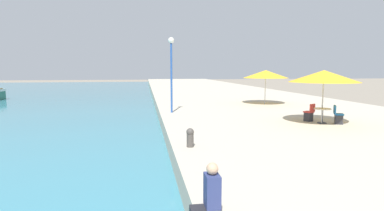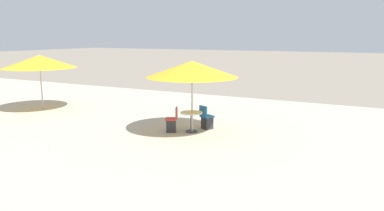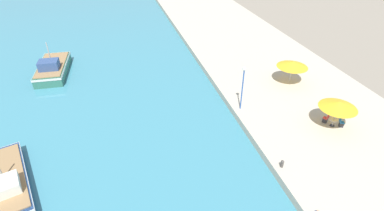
{
  "view_description": "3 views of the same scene",
  "coord_description": "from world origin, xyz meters",
  "px_view_note": "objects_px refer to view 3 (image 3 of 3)",
  "views": [
    {
      "loc": [
        -0.88,
        -1.15,
        3.38
      ],
      "look_at": [
        1.5,
        13.92,
        1.54
      ],
      "focal_mm": 28.0,
      "sensor_mm": 36.0,
      "label": 1
    },
    {
      "loc": [
        -4.1,
        6.01,
        4.22
      ],
      "look_at": [
        7.68,
        12.18,
        1.74
      ],
      "focal_mm": 35.0,
      "sensor_mm": 36.0,
      "label": 2
    },
    {
      "loc": [
        -10.43,
        -5.5,
        17.32
      ],
      "look_at": [
        -4.0,
        18.0,
        1.34
      ],
      "focal_mm": 28.0,
      "sensor_mm": 36.0,
      "label": 3
    }
  ],
  "objects_px": {
    "mooring_bollard": "(282,163)",
    "lamppost": "(243,81)",
    "cafe_chair_left": "(325,119)",
    "cafe_umbrella_white": "(293,64)",
    "cafe_chair_right": "(341,124)",
    "fishing_boat_near": "(6,183)",
    "fishing_boat_mid": "(53,68)",
    "cafe_table": "(333,121)",
    "cafe_umbrella_pink": "(339,105)"
  },
  "relations": [
    {
      "from": "mooring_bollard",
      "to": "lamppost",
      "type": "relative_size",
      "value": 0.14
    },
    {
      "from": "cafe_chair_left",
      "to": "lamppost",
      "type": "xyz_separation_m",
      "value": [
        -6.67,
        4.21,
        2.77
      ]
    },
    {
      "from": "cafe_umbrella_white",
      "to": "cafe_chair_left",
      "type": "bearing_deg",
      "value": -96.17
    },
    {
      "from": "cafe_chair_right",
      "to": "lamppost",
      "type": "relative_size",
      "value": 0.2
    },
    {
      "from": "fishing_boat_near",
      "to": "cafe_chair_left",
      "type": "xyz_separation_m",
      "value": [
        26.95,
        0.2,
        0.39
      ]
    },
    {
      "from": "cafe_umbrella_white",
      "to": "mooring_bollard",
      "type": "xyz_separation_m",
      "value": [
        -7.62,
        -11.84,
        -1.94
      ]
    },
    {
      "from": "fishing_boat_mid",
      "to": "cafe_umbrella_white",
      "type": "bearing_deg",
      "value": -18.69
    },
    {
      "from": "fishing_boat_near",
      "to": "cafe_chair_right",
      "type": "xyz_separation_m",
      "value": [
        27.93,
        -0.75,
        0.39
      ]
    },
    {
      "from": "fishing_boat_near",
      "to": "cafe_table",
      "type": "distance_m",
      "value": 27.29
    },
    {
      "from": "fishing_boat_near",
      "to": "cafe_umbrella_pink",
      "type": "distance_m",
      "value": 27.33
    },
    {
      "from": "fishing_boat_near",
      "to": "cafe_table",
      "type": "relative_size",
      "value": 10.66
    },
    {
      "from": "fishing_boat_near",
      "to": "mooring_bollard",
      "type": "relative_size",
      "value": 13.04
    },
    {
      "from": "cafe_chair_right",
      "to": "lamppost",
      "type": "height_order",
      "value": "lamppost"
    },
    {
      "from": "cafe_umbrella_white",
      "to": "cafe_table",
      "type": "bearing_deg",
      "value": -93.5
    },
    {
      "from": "cafe_umbrella_white",
      "to": "mooring_bollard",
      "type": "height_order",
      "value": "cafe_umbrella_white"
    },
    {
      "from": "cafe_umbrella_white",
      "to": "cafe_chair_right",
      "type": "bearing_deg",
      "value": -89.05
    },
    {
      "from": "lamppost",
      "to": "cafe_chair_right",
      "type": "bearing_deg",
      "value": -34.0
    },
    {
      "from": "fishing_boat_mid",
      "to": "cafe_umbrella_pink",
      "type": "relative_size",
      "value": 2.43
    },
    {
      "from": "cafe_chair_right",
      "to": "mooring_bollard",
      "type": "xyz_separation_m",
      "value": [
        -7.77,
        -3.17,
        0.02
      ]
    },
    {
      "from": "fishing_boat_near",
      "to": "mooring_bollard",
      "type": "distance_m",
      "value": 20.55
    },
    {
      "from": "lamppost",
      "to": "cafe_chair_left",
      "type": "bearing_deg",
      "value": -32.27
    },
    {
      "from": "cafe_umbrella_white",
      "to": "lamppost",
      "type": "relative_size",
      "value": 0.75
    },
    {
      "from": "fishing_boat_near",
      "to": "fishing_boat_mid",
      "type": "distance_m",
      "value": 18.89
    },
    {
      "from": "cafe_umbrella_white",
      "to": "fishing_boat_near",
      "type": "bearing_deg",
      "value": -164.07
    },
    {
      "from": "fishing_boat_near",
      "to": "fishing_boat_mid",
      "type": "bearing_deg",
      "value": 69.06
    },
    {
      "from": "fishing_boat_near",
      "to": "lamppost",
      "type": "bearing_deg",
      "value": -4.76
    },
    {
      "from": "fishing_boat_near",
      "to": "lamppost",
      "type": "distance_m",
      "value": 20.99
    },
    {
      "from": "cafe_umbrella_pink",
      "to": "cafe_umbrella_white",
      "type": "height_order",
      "value": "cafe_umbrella_pink"
    },
    {
      "from": "fishing_boat_mid",
      "to": "cafe_chair_right",
      "type": "height_order",
      "value": "fishing_boat_mid"
    },
    {
      "from": "fishing_boat_near",
      "to": "cafe_umbrella_pink",
      "type": "xyz_separation_m",
      "value": [
        27.23,
        -0.49,
        2.38
      ]
    },
    {
      "from": "cafe_table",
      "to": "cafe_umbrella_pink",
      "type": "bearing_deg",
      "value": -137.74
    },
    {
      "from": "cafe_table",
      "to": "cafe_chair_right",
      "type": "relative_size",
      "value": 0.88
    },
    {
      "from": "fishing_boat_mid",
      "to": "mooring_bollard",
      "type": "distance_m",
      "value": 29.58
    },
    {
      "from": "fishing_boat_mid",
      "to": "cafe_chair_left",
      "type": "distance_m",
      "value": 31.73
    },
    {
      "from": "fishing_boat_near",
      "to": "lamppost",
      "type": "relative_size",
      "value": 1.87
    },
    {
      "from": "cafe_chair_right",
      "to": "lamppost",
      "type": "distance_m",
      "value": 9.64
    },
    {
      "from": "fishing_boat_near",
      "to": "cafe_table",
      "type": "xyz_separation_m",
      "value": [
        27.28,
        -0.44,
        0.6
      ]
    },
    {
      "from": "fishing_boat_near",
      "to": "cafe_umbrella_white",
      "type": "relative_size",
      "value": 2.5
    },
    {
      "from": "cafe_umbrella_pink",
      "to": "lamppost",
      "type": "relative_size",
      "value": 0.72
    },
    {
      "from": "fishing_boat_mid",
      "to": "cafe_chair_left",
      "type": "xyz_separation_m",
      "value": [
        25.67,
        -18.64,
        0.21
      ]
    },
    {
      "from": "cafe_table",
      "to": "cafe_chair_left",
      "type": "relative_size",
      "value": 0.88
    },
    {
      "from": "mooring_bollard",
      "to": "cafe_umbrella_pink",
      "type": "bearing_deg",
      "value": 25.88
    },
    {
      "from": "mooring_bollard",
      "to": "fishing_boat_mid",
      "type": "bearing_deg",
      "value": 129.69
    },
    {
      "from": "cafe_chair_left",
      "to": "cafe_chair_right",
      "type": "relative_size",
      "value": 1.0
    },
    {
      "from": "fishing_boat_mid",
      "to": "cafe_chair_right",
      "type": "xyz_separation_m",
      "value": [
        26.65,
        -19.59,
        0.21
      ]
    },
    {
      "from": "fishing_boat_near",
      "to": "lamppost",
      "type": "height_order",
      "value": "lamppost"
    },
    {
      "from": "cafe_chair_left",
      "to": "cafe_chair_right",
      "type": "bearing_deg",
      "value": -70.58
    },
    {
      "from": "fishing_boat_mid",
      "to": "cafe_table",
      "type": "relative_size",
      "value": 10.0
    },
    {
      "from": "fishing_boat_mid",
      "to": "lamppost",
      "type": "bearing_deg",
      "value": -33.52
    },
    {
      "from": "cafe_umbrella_pink",
      "to": "mooring_bollard",
      "type": "bearing_deg",
      "value": -154.12
    }
  ]
}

